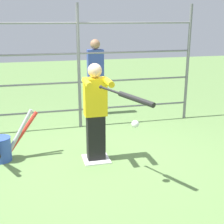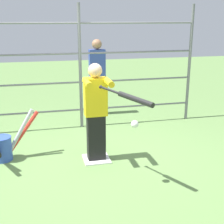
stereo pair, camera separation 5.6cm
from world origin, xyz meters
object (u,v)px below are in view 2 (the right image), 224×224
at_px(bystander_behind_fence, 97,76).
at_px(bat_bucket, 3,146).
at_px(baseball_bat_swinging, 131,98).
at_px(softball_in_flight, 135,124).
at_px(batter, 96,110).

bearing_deg(bystander_behind_fence, bat_bucket, 47.97).
bearing_deg(baseball_bat_swinging, softball_in_flight, -165.40).
height_order(batter, bat_bucket, batter).
bearing_deg(baseball_bat_swinging, batter, -72.94).
bearing_deg(bat_bucket, baseball_bat_swinging, 144.38).
relative_size(baseball_bat_swinging, softball_in_flight, 8.79).
xyz_separation_m(baseball_bat_swinging, bat_bucket, (1.67, -1.19, -0.96)).
relative_size(baseball_bat_swinging, bat_bucket, 1.02).
bearing_deg(softball_in_flight, batter, -68.96).
distance_m(softball_in_flight, bat_bucket, 2.18).
bearing_deg(batter, bystander_behind_fence, -101.34).
bearing_deg(baseball_bat_swinging, bat_bucket, -35.62).
bearing_deg(bystander_behind_fence, baseball_bat_swinging, 86.32).
height_order(baseball_bat_swinging, bystander_behind_fence, bystander_behind_fence).
bearing_deg(softball_in_flight, baseball_bat_swinging, 14.60).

